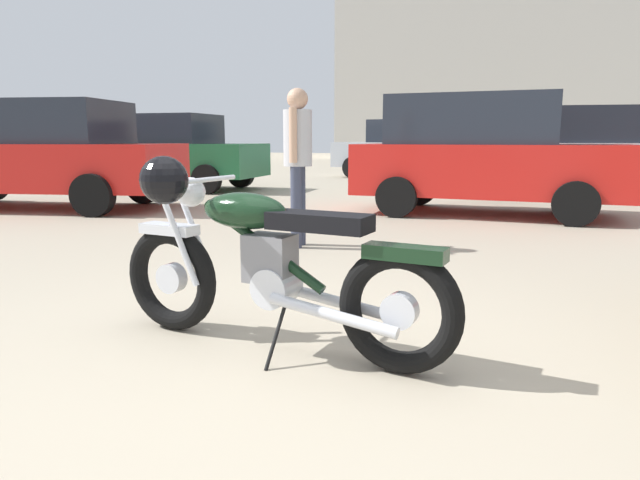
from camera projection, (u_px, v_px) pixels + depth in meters
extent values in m
plane|color=tan|center=(286.00, 381.00, 2.71)|extent=(80.00, 80.00, 0.00)
torus|color=black|center=(172.00, 278.00, 3.40)|extent=(0.65, 0.20, 0.64)
cylinder|color=silver|center=(172.00, 278.00, 3.40)|extent=(0.19, 0.11, 0.18)
torus|color=black|center=(400.00, 311.00, 2.76)|extent=(0.65, 0.20, 0.64)
cylinder|color=silver|center=(400.00, 311.00, 2.76)|extent=(0.19, 0.11, 0.18)
cube|color=silver|center=(169.00, 229.00, 3.35)|extent=(0.37, 0.18, 0.06)
cube|color=black|center=(405.00, 253.00, 2.70)|extent=(0.41, 0.19, 0.07)
cylinder|color=silver|center=(177.00, 235.00, 3.23)|extent=(0.29, 0.08, 0.58)
cylinder|color=silver|center=(194.00, 231.00, 3.36)|extent=(0.29, 0.08, 0.58)
sphere|color=silver|center=(191.00, 192.00, 3.23)|extent=(0.17, 0.17, 0.17)
cylinder|color=silver|center=(201.00, 180.00, 3.18)|extent=(0.12, 0.62, 0.03)
sphere|color=black|center=(164.00, 180.00, 2.91)|extent=(0.25, 0.25, 0.25)
cylinder|color=black|center=(263.00, 245.00, 3.06)|extent=(0.76, 0.16, 0.47)
ellipsoid|color=black|center=(244.00, 211.00, 3.08)|extent=(0.55, 0.29, 0.20)
cube|color=black|center=(319.00, 222.00, 2.88)|extent=(0.56, 0.28, 0.09)
cube|color=slate|center=(270.00, 258.00, 3.05)|extent=(0.28, 0.22, 0.26)
cylinder|color=silver|center=(277.00, 286.00, 3.06)|extent=(0.25, 0.23, 0.22)
cylinder|color=silver|center=(332.00, 315.00, 2.82)|extent=(0.70, 0.16, 0.14)
cylinder|color=silver|center=(348.00, 305.00, 2.99)|extent=(0.70, 0.16, 0.14)
cylinder|color=black|center=(277.00, 333.00, 2.90)|extent=(0.05, 0.24, 0.33)
cylinder|color=#383D51|center=(296.00, 208.00, 5.94)|extent=(0.12, 0.12, 0.86)
cylinder|color=#383D51|center=(300.00, 206.00, 6.11)|extent=(0.12, 0.12, 0.86)
cylinder|color=#B2B2B7|center=(298.00, 138.00, 5.90)|extent=(0.30, 0.30, 0.58)
cylinder|color=tan|center=(293.00, 135.00, 5.71)|extent=(0.08, 0.08, 0.55)
cylinder|color=tan|center=(302.00, 135.00, 6.08)|extent=(0.08, 0.08, 0.55)
sphere|color=tan|center=(297.00, 99.00, 5.83)|extent=(0.22, 0.22, 0.22)
cylinder|color=black|center=(570.00, 193.00, 8.93)|extent=(0.61, 0.21, 0.60)
cylinder|color=black|center=(576.00, 204.00, 7.42)|extent=(0.61, 0.21, 0.60)
cylinder|color=black|center=(419.00, 188.00, 9.77)|extent=(0.61, 0.21, 0.60)
cylinder|color=black|center=(397.00, 197.00, 8.27)|extent=(0.61, 0.21, 0.60)
cube|color=red|center=(488.00, 170.00, 8.53)|extent=(3.96, 1.80, 0.76)
cube|color=#232833|center=(473.00, 120.00, 8.49)|extent=(2.46, 1.62, 0.72)
cylinder|color=black|center=(462.00, 167.00, 16.51)|extent=(0.65, 0.31, 0.62)
cylinder|color=black|center=(444.00, 170.00, 15.03)|extent=(0.65, 0.31, 0.62)
cylinder|color=black|center=(377.00, 165.00, 17.81)|extent=(0.65, 0.31, 0.62)
cylinder|color=black|center=(353.00, 168.00, 16.34)|extent=(0.65, 0.31, 0.62)
cube|color=#ADB2BC|center=(408.00, 155.00, 16.36)|extent=(4.45, 2.48, 0.72)
cube|color=#232833|center=(409.00, 131.00, 16.24)|extent=(2.26, 1.91, 0.64)
cylinder|color=black|center=(145.00, 185.00, 10.04)|extent=(0.67, 0.33, 0.64)
cylinder|color=black|center=(93.00, 195.00, 8.32)|extent=(0.67, 0.33, 0.64)
cube|color=red|center=(34.00, 166.00, 9.31)|extent=(4.95, 2.62, 0.74)
cube|color=#232833|center=(13.00, 123.00, 9.22)|extent=(3.74, 2.24, 0.68)
cylinder|color=black|center=(636.00, 178.00, 11.77)|extent=(0.66, 0.30, 0.64)
cylinder|color=black|center=(487.00, 177.00, 12.31)|extent=(0.66, 0.30, 0.64)
cylinder|color=black|center=(497.00, 183.00, 10.61)|extent=(0.66, 0.30, 0.64)
cube|color=silver|center=(571.00, 162.00, 11.12)|extent=(4.90, 2.41, 0.74)
cube|color=#232833|center=(558.00, 125.00, 11.05)|extent=(3.69, 2.08, 0.68)
cylinder|color=black|center=(241.00, 174.00, 13.30)|extent=(0.63, 0.22, 0.62)
cylinder|color=black|center=(207.00, 179.00, 11.68)|extent=(0.63, 0.22, 0.62)
cylinder|color=black|center=(141.00, 172.00, 14.06)|extent=(0.63, 0.22, 0.62)
cylinder|color=black|center=(96.00, 177.00, 12.43)|extent=(0.63, 0.22, 0.62)
cube|color=#23663D|center=(170.00, 160.00, 12.80)|extent=(4.26, 1.88, 0.72)
cube|color=#232833|center=(169.00, 129.00, 12.68)|extent=(2.06, 1.63, 0.64)
cube|color=beige|center=(478.00, 74.00, 33.46)|extent=(15.90, 10.99, 9.82)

